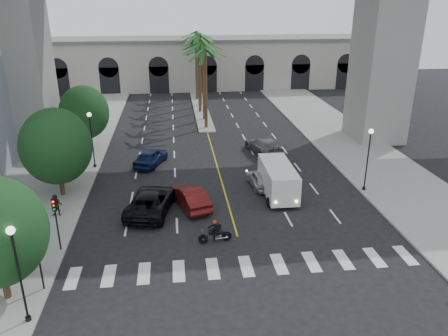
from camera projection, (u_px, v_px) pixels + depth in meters
ground at (242, 253)px, 27.30m from camera, size 140.00×140.00×0.00m
sidewalk_left at (53, 173)px, 39.49m from camera, size 8.00×100.00×0.15m
sidewalk_right at (369, 160)px, 42.80m from camera, size 8.00×100.00×0.15m
median at (201, 109)px, 62.41m from camera, size 2.00×24.00×0.20m
pier_building at (193, 63)px, 76.62m from camera, size 71.00×10.50×8.50m
palm_a at (205, 52)px, 49.89m from camera, size 3.20×3.20×10.30m
palm_b at (203, 46)px, 53.50m from camera, size 3.20×3.20×10.60m
palm_c at (199, 46)px, 57.33m from camera, size 3.20×3.20×10.10m
palm_d at (199, 38)px, 60.81m from camera, size 3.20×3.20×10.90m
palm_e at (196, 39)px, 64.64m from camera, size 3.20×3.20×10.40m
palm_f at (196, 35)px, 68.28m from camera, size 3.20×3.20×10.70m
street_tree_mid at (56, 146)px, 33.58m from camera, size 5.44×5.44×7.21m
street_tree_far at (84, 112)px, 44.80m from camera, size 5.04×5.04×6.68m
lamp_post_left_near at (18, 267)px, 20.25m from camera, size 0.40×0.40×5.35m
lamp_post_left_far at (91, 135)px, 39.67m from camera, size 0.40×0.40×5.35m
lamp_post_right at (368, 155)px, 34.79m from camera, size 0.40×0.40×5.35m
traffic_signal_near at (37, 251)px, 22.83m from camera, size 0.25×0.18×3.65m
traffic_signal_far at (56, 216)px, 26.53m from camera, size 0.25×0.18×3.65m
motorcycle_rider at (216, 232)px, 28.25m from camera, size 2.21×0.60×1.59m
car_a at (260, 179)px, 36.58m from camera, size 2.04×4.25×1.40m
car_b at (190, 197)px, 33.02m from camera, size 3.12×5.27×1.64m
car_c at (151, 201)px, 32.23m from camera, size 4.08×6.63×1.72m
car_d at (264, 146)px, 44.44m from camera, size 3.63×6.15×1.67m
car_e at (151, 157)px, 41.34m from camera, size 3.54×5.15×1.63m
cargo_van at (278, 179)px, 34.74m from camera, size 2.50×6.02×2.55m
pedestrian_b at (56, 205)px, 31.32m from camera, size 0.82×0.65×1.65m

